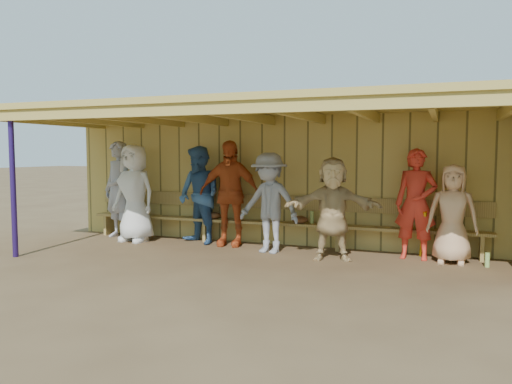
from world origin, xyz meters
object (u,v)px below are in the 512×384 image
player_e (269,203)px  player_g (416,204)px  player_f (333,209)px  bench (271,217)px  player_b (134,193)px  player_d (229,193)px  player_a (118,190)px  player_h (452,214)px  player_c (199,195)px

player_e → player_g: size_ratio=0.96×
player_e → player_f: (1.14, -0.18, -0.03)m
player_e → bench: 0.79m
player_b → bench: bearing=18.3°
player_b → player_d: 1.91m
player_a → player_d: size_ratio=1.00×
player_d → bench: bearing=17.0°
player_d → player_h: (3.85, -0.15, -0.20)m
player_b → player_e: (2.81, -0.11, -0.08)m
player_a → player_h: (6.29, -0.12, -0.20)m
player_h → bench: bearing=173.9°
player_e → player_g: player_g is taller
player_a → player_c: 1.83m
player_a → player_b: 0.60m
player_c → player_f: 2.72m
player_e → bench: (-0.21, 0.68, -0.33)m
player_b → player_g: player_b is taller
player_b → player_e: player_b is taller
player_d → player_c: bearing=175.7°
player_e → player_h: 2.94m
player_c → player_g: 3.91m
player_d → bench: player_d is taller
player_e → player_g: 2.41m
player_c → bench: 1.41m
player_e → bench: bearing=116.8°
player_a → player_f: size_ratio=1.18×
player_c → player_f: bearing=13.1°
player_c → player_b: bearing=-144.7°
player_b → player_d: player_d is taller
player_a → player_g: (5.74, 0.01, -0.08)m
player_b → player_g: size_ratio=1.05×
player_d → player_e: player_d is taller
player_g → bench: (-2.59, 0.33, -0.37)m
player_a → player_g: bearing=19.0°
player_a → player_d: bearing=19.6°
player_g → player_e: bearing=-167.9°
player_e → bench: player_e is taller
player_g → player_h: 0.58m
player_h → bench: (-3.14, 0.46, -0.25)m
player_a → player_b: player_a is taller
bench → player_d: bearing=-156.6°
player_a → bench: size_ratio=0.26×
player_f → player_h: size_ratio=1.07×
player_f → bench: player_f is taller
player_b → player_e: 2.81m
player_f → bench: size_ratio=0.22×
player_c → player_f: (2.66, -0.54, -0.10)m
player_g → bench: player_g is taller
player_a → player_c: bearing=19.1°
player_e → bench: size_ratio=0.23×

